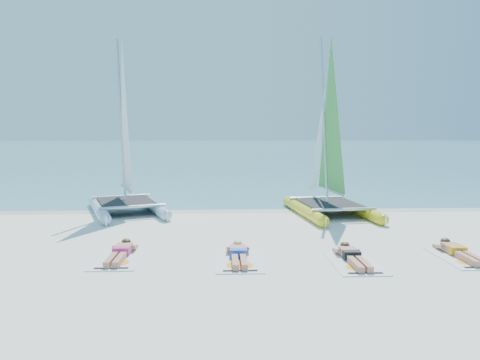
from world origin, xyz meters
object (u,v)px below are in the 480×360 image
(catamaran_yellow, at_px, (326,155))
(towel_b, at_px, (239,261))
(sunbather_c, at_px, (352,256))
(towel_d, at_px, (462,258))
(catamaran_blue, at_px, (125,158))
(towel_c, at_px, (355,263))
(sunbather_a, at_px, (121,252))
(sunbather_d, at_px, (458,251))
(towel_a, at_px, (119,259))
(sunbather_b, at_px, (239,254))

(catamaran_yellow, bearing_deg, towel_b, -124.91)
(sunbather_c, xyz_separation_m, towel_d, (2.51, 0.10, -0.11))
(catamaran_blue, xyz_separation_m, sunbather_c, (6.18, -6.43, -1.77))
(sunbather_c, height_order, towel_d, sunbather_c)
(catamaran_blue, relative_size, towel_b, 3.41)
(catamaran_yellow, bearing_deg, towel_c, -103.57)
(catamaran_yellow, xyz_separation_m, towel_c, (-0.76, -6.29, -1.98))
(sunbather_a, bearing_deg, sunbather_d, -1.87)
(catamaran_yellow, height_order, towel_a, catamaran_yellow)
(towel_d, bearing_deg, towel_b, -179.62)
(towel_b, height_order, towel_d, same)
(catamaran_yellow, distance_m, towel_c, 6.63)
(sunbather_c, relative_size, towel_d, 0.93)
(catamaran_blue, relative_size, sunbather_b, 3.66)
(sunbather_b, bearing_deg, towel_a, 178.05)
(towel_c, bearing_deg, catamaran_yellow, 83.10)
(sunbather_a, height_order, sunbather_d, same)
(catamaran_yellow, distance_m, towel_d, 6.55)
(sunbather_a, relative_size, sunbather_b, 1.00)
(sunbather_b, distance_m, towel_c, 2.52)
(sunbather_b, distance_m, sunbather_d, 4.99)
(towel_a, relative_size, sunbather_d, 1.07)
(sunbather_c, height_order, sunbather_d, same)
(catamaran_blue, bearing_deg, towel_d, -55.76)
(towel_b, bearing_deg, catamaran_blue, 120.21)
(catamaran_blue, bearing_deg, towel_b, -79.49)
(towel_a, bearing_deg, sunbather_d, -0.43)
(towel_b, relative_size, towel_c, 1.00)
(towel_c, xyz_separation_m, sunbather_c, (-0.00, 0.19, 0.11))
(catamaran_yellow, bearing_deg, sunbather_a, -143.33)
(catamaran_yellow, height_order, sunbather_c, catamaran_yellow)
(towel_a, height_order, towel_c, same)
(sunbather_b, xyz_separation_m, towel_c, (2.48, -0.45, -0.11))
(towel_c, height_order, sunbather_d, sunbather_d)
(sunbather_d, bearing_deg, sunbather_b, -179.62)
(catamaran_blue, height_order, sunbather_c, catamaran_blue)
(towel_a, bearing_deg, towel_c, -6.03)
(towel_a, xyz_separation_m, towel_c, (5.12, -0.54, 0.00))
(towel_d, distance_m, sunbather_d, 0.22)
(towel_c, xyz_separation_m, sunbather_d, (2.51, 0.48, 0.11))
(sunbather_b, bearing_deg, towel_b, -90.00)
(catamaran_yellow, bearing_deg, sunbather_c, -103.78)
(sunbather_a, xyz_separation_m, towel_b, (2.65, -0.47, -0.11))
(catamaran_yellow, relative_size, towel_c, 3.41)
(sunbather_d, bearing_deg, towel_a, 179.57)
(catamaran_blue, bearing_deg, catamaran_yellow, -22.46)
(sunbather_b, bearing_deg, catamaran_yellow, 60.97)
(sunbather_c, bearing_deg, towel_a, 176.10)
(catamaran_blue, distance_m, towel_b, 7.60)
(sunbather_b, bearing_deg, catamaran_blue, 120.98)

